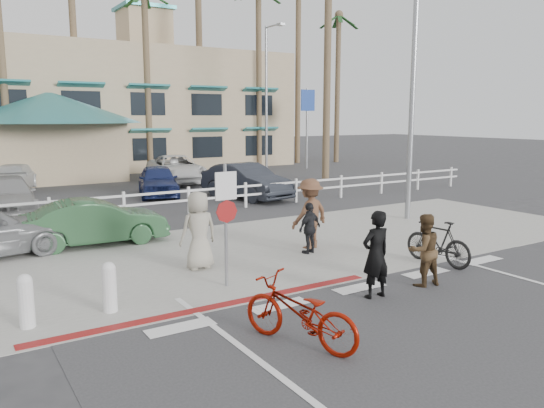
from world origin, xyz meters
TOP-DOWN VIEW (x-y plane):
  - ground at (0.00, 0.00)m, footprint 140.00×140.00m
  - bike_path at (0.00, -2.00)m, footprint 12.00×16.00m
  - sidewalk_plaza at (0.00, 4.50)m, footprint 22.00×7.00m
  - cross_street at (0.00, 8.50)m, footprint 40.00×5.00m
  - parking_lot at (0.00, 18.00)m, footprint 50.00×16.00m
  - curb_red at (-3.00, 1.20)m, footprint 7.00×0.25m
  - rail_fence at (0.50, 10.50)m, footprint 29.40×0.16m
  - building at (2.00, 31.00)m, footprint 28.00×16.00m
  - sign_post at (-2.30, 2.20)m, footprint 0.50×0.10m
  - bollard_0 at (-4.80, 2.00)m, footprint 0.26×0.26m
  - bollard_1 at (-6.20, 2.00)m, footprint 0.26×0.26m
  - streetlight_0 at (6.50, 5.50)m, footprint 0.60×2.00m
  - streetlight_1 at (12.00, 24.00)m, footprint 0.60×2.00m
  - info_sign at (14.00, 22.00)m, footprint 1.20×0.16m
  - palm_3 at (-4.00, 25.00)m, footprint 4.00×4.00m
  - palm_4 at (0.00, 26.00)m, footprint 4.00×4.00m
  - palm_5 at (4.00, 25.00)m, footprint 4.00×4.00m
  - palm_6 at (8.00, 26.00)m, footprint 4.00×4.00m
  - palm_7 at (12.00, 25.00)m, footprint 4.00×4.00m
  - palm_8 at (16.00, 26.00)m, footprint 4.00×4.00m
  - palm_9 at (19.00, 25.00)m, footprint 4.00×4.00m
  - palm_11 at (11.00, 16.00)m, footprint 4.00×4.00m
  - bike_red at (-2.69, -1.04)m, footprint 1.45×2.20m
  - rider_red at (-0.13, 0.01)m, footprint 0.65×0.44m
  - bike_black at (2.81, 0.98)m, footprint 0.67×1.87m
  - rider_black at (1.27, 0.04)m, footprint 0.83×0.69m
  - pedestrian_a at (1.13, 3.94)m, footprint 1.34×0.93m
  - pedestrian_child at (0.79, 3.47)m, footprint 0.85×0.52m
  - pedestrian_b at (-2.25, 3.71)m, footprint 0.92×0.62m
  - car_white_sedan at (-3.72, 7.42)m, footprint 3.96×1.56m
  - lot_car_1 at (-5.34, 13.60)m, footprint 2.30×4.90m
  - lot_car_2 at (0.99, 15.34)m, footprint 2.68×4.37m
  - lot_car_3 at (3.98, 12.56)m, footprint 2.40×4.83m
  - lot_car_4 at (-4.43, 20.49)m, footprint 3.21×4.66m
  - lot_car_5 at (3.49, 19.43)m, footprint 3.26×5.62m

SIDE VIEW (x-z plane):
  - ground at x=0.00m, z-range 0.00..0.00m
  - parking_lot at x=0.00m, z-range 0.00..0.01m
  - bike_path at x=0.00m, z-range 0.00..0.01m
  - cross_street at x=0.00m, z-range 0.00..0.01m
  - sidewalk_plaza at x=0.00m, z-range 0.00..0.01m
  - curb_red at x=-3.00m, z-range 0.00..0.02m
  - bollard_0 at x=-4.80m, z-range 0.00..0.95m
  - bollard_1 at x=-6.20m, z-range 0.00..0.95m
  - rail_fence at x=0.50m, z-range 0.00..1.00m
  - bike_red at x=-2.69m, z-range 0.00..1.09m
  - bike_black at x=2.81m, z-range 0.00..1.10m
  - lot_car_4 at x=-4.43m, z-range 0.00..1.25m
  - car_white_sedan at x=-3.72m, z-range 0.00..1.28m
  - pedestrian_child at x=0.79m, z-range 0.00..1.36m
  - lot_car_1 at x=-5.34m, z-range 0.00..1.38m
  - lot_car_2 at x=0.99m, z-range 0.00..1.39m
  - lot_car_5 at x=3.49m, z-range 0.00..1.47m
  - lot_car_3 at x=3.98m, z-range 0.00..1.52m
  - rider_black at x=1.27m, z-range 0.00..1.55m
  - rider_red at x=-0.13m, z-range 0.00..1.76m
  - pedestrian_b at x=-2.25m, z-range 0.00..1.85m
  - pedestrian_a at x=1.13m, z-range 0.00..1.91m
  - sign_post at x=-2.30m, z-range 0.00..2.90m
  - info_sign at x=14.00m, z-range 0.00..5.60m
  - streetlight_0 at x=6.50m, z-range 0.00..9.00m
  - streetlight_1 at x=12.00m, z-range 0.00..9.50m
  - building at x=2.00m, z-range 0.00..11.30m
  - palm_5 at x=4.00m, z-range 0.00..13.00m
  - palm_9 at x=19.00m, z-range 0.00..13.00m
  - palm_3 at x=-4.00m, z-range 0.00..14.00m
  - palm_7 at x=12.00m, z-range 0.00..14.00m
  - palm_11 at x=11.00m, z-range 0.00..14.00m
  - palm_4 at x=0.00m, z-range 0.00..15.00m
  - palm_8 at x=16.00m, z-range 0.00..15.00m
  - palm_6 at x=8.00m, z-range 0.00..17.00m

